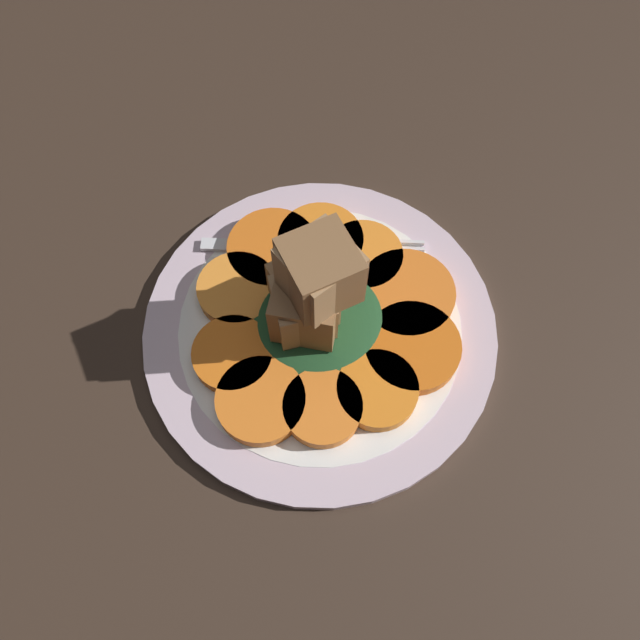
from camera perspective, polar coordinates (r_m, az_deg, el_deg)
The scene contains 14 objects.
table_slab at distance 51.19cm, azimuth 0.00°, elevation -1.48°, with size 120.00×120.00×2.00cm, color #38281E.
plate at distance 49.81cm, azimuth 0.00°, elevation -0.78°, with size 28.05×28.05×1.05cm.
carrot_slice_0 at distance 48.34cm, azimuth 8.42°, elevation -2.50°, with size 7.42×7.42×1.29cm, color #D66114.
carrot_slice_1 at distance 50.25cm, azimuth 7.87°, elevation 2.33°, with size 7.78×7.78×1.29cm, color orange.
carrot_slice_2 at distance 51.61cm, azimuth 3.97°, elevation 5.77°, with size 6.47×6.47×1.29cm, color orange.
carrot_slice_3 at distance 52.26cm, azimuth 0.05°, elevation 7.15°, with size 7.12×7.12×1.29cm, color orange.
carrot_slice_4 at distance 52.01cm, azimuth -4.35°, elevation 6.44°, with size 7.49×7.49×1.29cm, color orange.
carrot_slice_5 at distance 50.41cm, azimuth -7.54°, elevation 2.75°, with size 6.43×6.43×1.29cm, color orange.
carrot_slice_6 at distance 48.05cm, azimuth -7.97°, elevation -3.15°, with size 6.17×6.17×1.29cm, color orange.
carrot_slice_7 at distance 46.54cm, azimuth -5.43°, elevation -7.36°, with size 6.67×6.67×1.29cm, color orange.
carrot_slice_8 at distance 46.17cm, azimuth 0.24°, elevation -8.01°, with size 5.89×5.89×1.29cm, color orange.
carrot_slice_9 at distance 46.79cm, azimuth 5.25°, elevation -6.40°, with size 6.10×6.10×1.29cm, color orange.
center_pile at distance 45.48cm, azimuth -0.56°, elevation 1.99°, with size 11.19×10.07×10.95cm.
fork at distance 52.41cm, azimuth -0.16°, elevation 6.51°, with size 18.32×7.42×0.40cm.
Camera 1 is at (5.46, 19.96, 47.83)cm, focal length 35.00 mm.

